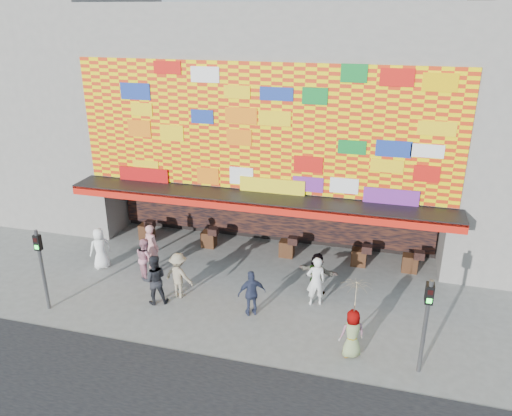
# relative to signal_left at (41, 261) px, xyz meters

# --- Properties ---
(ground) EXTENTS (90.00, 90.00, 0.00)m
(ground) POSITION_rel_signal_left_xyz_m (6.20, 1.50, -1.86)
(ground) COLOR slate
(ground) RESTS_ON ground
(shop_building) EXTENTS (15.20, 9.40, 10.00)m
(shop_building) POSITION_rel_signal_left_xyz_m (6.20, 9.68, 3.37)
(shop_building) COLOR gray
(shop_building) RESTS_ON ground
(neighbor_left) EXTENTS (11.00, 8.00, 12.00)m
(neighbor_left) POSITION_rel_signal_left_xyz_m (-6.80, 9.50, 4.14)
(neighbor_left) COLOR gray
(neighbor_left) RESTS_ON ground
(signal_left) EXTENTS (0.22, 0.20, 3.00)m
(signal_left) POSITION_rel_signal_left_xyz_m (0.00, 0.00, 0.00)
(signal_left) COLOR #59595B
(signal_left) RESTS_ON ground
(signal_right) EXTENTS (0.22, 0.20, 3.00)m
(signal_right) POSITION_rel_signal_left_xyz_m (12.40, 0.00, 0.00)
(signal_right) COLOR #59595B
(signal_right) RESTS_ON ground
(ped_a) EXTENTS (0.98, 0.97, 1.71)m
(ped_a) POSITION_rel_signal_left_xyz_m (0.20, 3.14, -1.00)
(ped_a) COLOR white
(ped_a) RESTS_ON ground
(ped_b) EXTENTS (0.82, 0.68, 1.93)m
(ped_b) POSITION_rel_signal_left_xyz_m (2.24, 3.59, -0.90)
(ped_b) COLOR #D48A89
(ped_b) RESTS_ON ground
(ped_c) EXTENTS (1.11, 1.02, 1.85)m
(ped_c) POSITION_rel_signal_left_xyz_m (3.45, 1.33, -0.94)
(ped_c) COLOR black
(ped_c) RESTS_ON ground
(ped_d) EXTENTS (1.21, 0.84, 1.72)m
(ped_d) POSITION_rel_signal_left_xyz_m (4.11, 1.94, -1.00)
(ped_d) COLOR gray
(ped_d) RESTS_ON ground
(ped_e) EXTENTS (1.04, 0.84, 1.66)m
(ped_e) POSITION_rel_signal_left_xyz_m (6.95, 1.52, -1.03)
(ped_e) COLOR #2E3551
(ped_e) RESTS_ON ground
(ped_f) EXTENTS (1.56, 0.73, 1.62)m
(ped_f) POSITION_rel_signal_left_xyz_m (8.87, 3.47, -1.05)
(ped_f) COLOR gray
(ped_f) RESTS_ON ground
(ped_g) EXTENTS (0.90, 0.78, 1.56)m
(ped_g) POSITION_rel_signal_left_xyz_m (10.43, 0.20, -1.08)
(ped_g) COLOR gray
(ped_g) RESTS_ON ground
(ped_h) EXTENTS (0.79, 0.65, 1.84)m
(ped_h) POSITION_rel_signal_left_xyz_m (8.94, 2.73, -0.94)
(ped_h) COLOR white
(ped_h) RESTS_ON ground
(ped_i) EXTENTS (1.00, 1.00, 1.64)m
(ped_i) POSITION_rel_signal_left_xyz_m (2.29, 2.92, -1.04)
(ped_i) COLOR #C47F92
(ped_i) RESTS_ON ground
(parasol) EXTENTS (1.21, 1.22, 1.81)m
(parasol) POSITION_rel_signal_left_xyz_m (10.43, 0.20, 0.27)
(parasol) COLOR #FEDEA0
(parasol) RESTS_ON ground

